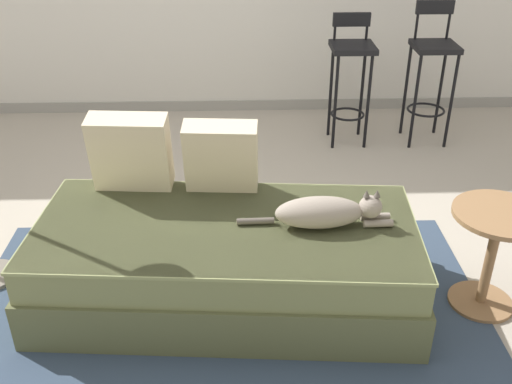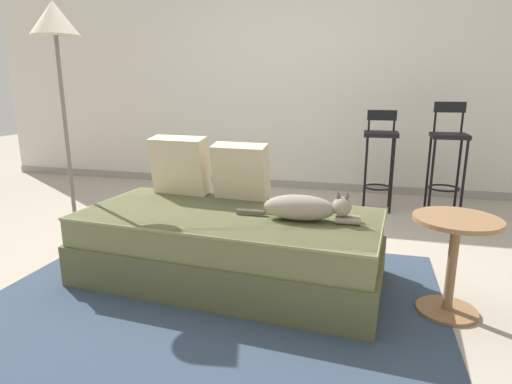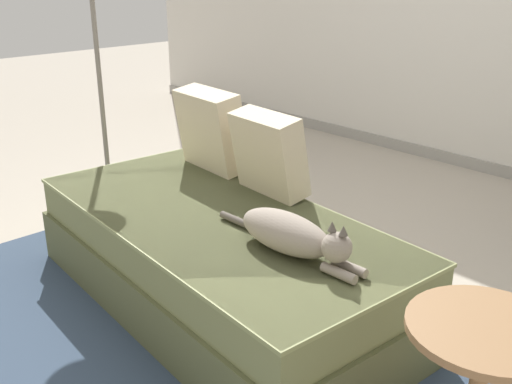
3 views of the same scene
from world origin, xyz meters
name	(u,v)px [view 1 (image 1 of 3)]	position (x,y,z in m)	size (l,w,h in m)	color
ground_plane	(228,251)	(0.00, 0.00, 0.00)	(16.00, 16.00, 0.00)	#A89E8E
wall_baseboard_trim	(230,105)	(0.00, 2.20, 0.04)	(8.00, 0.02, 0.09)	gray
area_rug	(227,336)	(0.00, -0.70, 0.00)	(2.57, 1.98, 0.01)	#334256
couch	(227,261)	(0.00, -0.40, 0.22)	(1.93, 1.02, 0.44)	brown
throw_pillow_corner	(131,152)	(-0.49, -0.02, 0.65)	(0.42, 0.24, 0.42)	beige
throw_pillow_middle	(221,156)	(-0.02, -0.06, 0.63)	(0.39, 0.23, 0.39)	beige
cat	(326,212)	(0.48, -0.43, 0.51)	(0.74, 0.18, 0.19)	gray
bar_stool_near_window	(351,66)	(0.93, 1.52, 0.61)	(0.32, 0.32, 0.97)	black
bar_stool_by_doorway	(432,64)	(1.54, 1.52, 0.61)	(0.32, 0.32, 1.06)	black
side_table	(493,246)	(1.28, -0.50, 0.35)	(0.44, 0.44, 0.54)	olive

